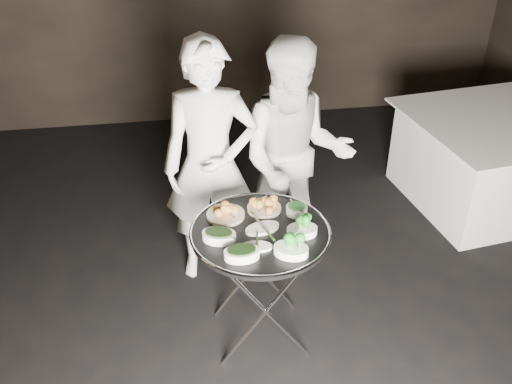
{
  "coord_description": "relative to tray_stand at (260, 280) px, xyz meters",
  "views": [
    {
      "loc": [
        -0.5,
        -2.24,
        2.64
      ],
      "look_at": [
        -0.08,
        0.41,
        0.95
      ],
      "focal_mm": 40.0,
      "sensor_mm": 36.0,
      "label": 1
    }
  ],
  "objects": [
    {
      "name": "floor",
      "position": [
        0.08,
        -0.26,
        -0.46
      ],
      "size": [
        6.0,
        7.0,
        0.05
      ],
      "primitive_type": "cube",
      "color": "black",
      "rests_on": "ground"
    },
    {
      "name": "tray_stand",
      "position": [
        0.0,
        0.0,
        0.0
      ],
      "size": [
        0.53,
        0.44,
        0.77
      ],
      "rotation": [
        0.0,
        0.0,
        -0.01
      ],
      "color": "silver",
      "rests_on": "floor"
    },
    {
      "name": "serving_tray",
      "position": [
        -0.0,
        0.0,
        0.35
      ],
      "size": [
        0.78,
        0.78,
        0.04
      ],
      "color": "black",
      "rests_on": "tray_stand"
    },
    {
      "name": "potato_plate_a",
      "position": [
        -0.17,
        0.17,
        0.39
      ],
      "size": [
        0.23,
        0.23,
        0.08
      ],
      "rotation": [
        0.0,
        0.0,
        -0.43
      ],
      "color": "beige",
      "rests_on": "serving_tray"
    },
    {
      "name": "potato_plate_b",
      "position": [
        0.06,
        0.2,
        0.39
      ],
      "size": [
        0.2,
        0.2,
        0.07
      ],
      "rotation": [
        0.0,
        0.0,
        0.28
      ],
      "color": "beige",
      "rests_on": "serving_tray"
    },
    {
      "name": "greens_bowl",
      "position": [
        0.23,
        0.14,
        0.39
      ],
      "size": [
        0.12,
        0.12,
        0.07
      ],
      "rotation": [
        0.0,
        0.0,
        0.32
      ],
      "color": "silver",
      "rests_on": "serving_tray"
    },
    {
      "name": "asparagus_plate_a",
      "position": [
        0.01,
        0.01,
        0.38
      ],
      "size": [
        0.22,
        0.16,
        0.04
      ],
      "rotation": [
        0.0,
        0.0,
        0.28
      ],
      "color": "silver",
      "rests_on": "serving_tray"
    },
    {
      "name": "asparagus_plate_b",
      "position": [
        -0.04,
        -0.15,
        0.37
      ],
      "size": [
        0.17,
        0.11,
        0.03
      ],
      "rotation": [
        0.0,
        0.0,
        -0.17
      ],
      "color": "silver",
      "rests_on": "serving_tray"
    },
    {
      "name": "spinach_bowl_a",
      "position": [
        -0.23,
        -0.05,
        0.39
      ],
      "size": [
        0.21,
        0.17,
        0.08
      ],
      "rotation": [
        0.0,
        0.0,
        -0.34
      ],
      "color": "silver",
      "rests_on": "serving_tray"
    },
    {
      "name": "spinach_bowl_b",
      "position": [
        -0.13,
        -0.22,
        0.39
      ],
      "size": [
        0.19,
        0.12,
        0.08
      ],
      "rotation": [
        0.0,
        0.0,
        0.0
      ],
      "color": "silver",
      "rests_on": "serving_tray"
    },
    {
      "name": "broccoli_bowl_a",
      "position": [
        0.22,
        -0.06,
        0.39
      ],
      "size": [
        0.17,
        0.13,
        0.07
      ],
      "rotation": [
        0.0,
        0.0,
        0.03
      ],
      "color": "silver",
      "rests_on": "serving_tray"
    },
    {
      "name": "broccoli_bowl_b",
      "position": [
        0.13,
        -0.22,
        0.39
      ],
      "size": [
        0.22,
        0.19,
        0.08
      ],
      "rotation": [
        0.0,
        0.0,
        -0.39
      ],
      "color": "silver",
      "rests_on": "serving_tray"
    },
    {
      "name": "serving_utensils",
      "position": [
        0.02,
        0.07,
        0.4
      ],
      "size": [
        0.57,
        0.41,
        0.01
      ],
      "color": "silver",
      "rests_on": "serving_tray"
    },
    {
      "name": "waiter_left",
      "position": [
        -0.21,
        0.68,
        0.4
      ],
      "size": [
        0.65,
        0.46,
        1.68
      ],
      "primitive_type": "imported",
      "rotation": [
        0.0,
        0.0,
        -0.1
      ],
      "color": "silver",
      "rests_on": "floor"
    },
    {
      "name": "waiter_right",
      "position": [
        0.35,
        0.74,
        0.38
      ],
      "size": [
        0.86,
        0.71,
        1.63
      ],
      "primitive_type": "imported",
      "rotation": [
        0.0,
        0.0,
        -0.13
      ],
      "color": "silver",
      "rests_on": "floor"
    },
    {
      "name": "dining_table",
      "position": [
        2.09,
        1.23,
        -0.06
      ],
      "size": [
        1.3,
        1.3,
        0.74
      ],
      "rotation": [
        0.0,
        0.0,
        0.14
      ],
      "color": "silver",
      "rests_on": "floor"
    }
  ]
}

